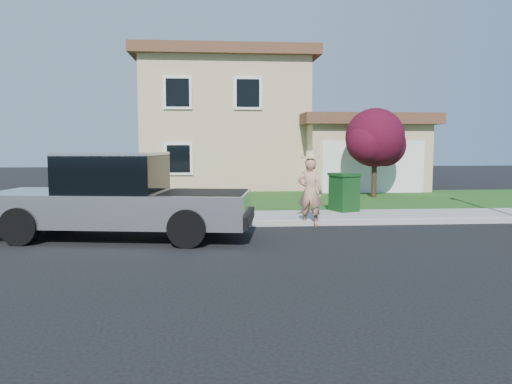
{
  "coord_description": "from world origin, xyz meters",
  "views": [
    {
      "loc": [
        -0.52,
        -10.7,
        2.26
      ],
      "look_at": [
        0.38,
        0.33,
        1.2
      ],
      "focal_mm": 35.0,
      "sensor_mm": 36.0,
      "label": 1
    }
  ],
  "objects_px": {
    "pickup_truck": "(120,198)",
    "woman": "(310,191)",
    "ornamental_tree": "(376,140)",
    "trash_bin": "(344,192)"
  },
  "relations": [
    {
      "from": "woman",
      "to": "pickup_truck",
      "type": "bearing_deg",
      "value": 40.19
    },
    {
      "from": "pickup_truck",
      "to": "ornamental_tree",
      "type": "height_order",
      "value": "ornamental_tree"
    },
    {
      "from": "pickup_truck",
      "to": "woman",
      "type": "distance_m",
      "value": 5.09
    },
    {
      "from": "woman",
      "to": "trash_bin",
      "type": "relative_size",
      "value": 1.74
    },
    {
      "from": "pickup_truck",
      "to": "trash_bin",
      "type": "distance_m",
      "value": 7.18
    },
    {
      "from": "ornamental_tree",
      "to": "trash_bin",
      "type": "xyz_separation_m",
      "value": [
        -2.44,
        -4.44,
        -1.66
      ]
    },
    {
      "from": "pickup_truck",
      "to": "woman",
      "type": "bearing_deg",
      "value": 24.37
    },
    {
      "from": "trash_bin",
      "to": "ornamental_tree",
      "type": "bearing_deg",
      "value": 40.27
    },
    {
      "from": "pickup_truck",
      "to": "trash_bin",
      "type": "xyz_separation_m",
      "value": [
        6.37,
        3.31,
        -0.21
      ]
    },
    {
      "from": "woman",
      "to": "trash_bin",
      "type": "distance_m",
      "value": 2.44
    }
  ]
}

